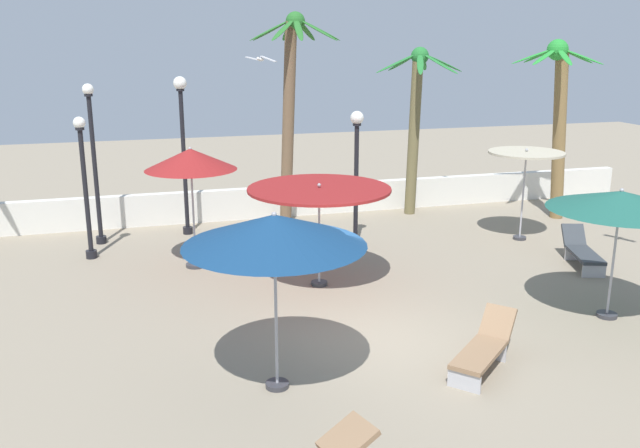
{
  "coord_description": "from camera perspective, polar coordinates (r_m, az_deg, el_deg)",
  "views": [
    {
      "loc": [
        -3.96,
        -10.83,
        5.44
      ],
      "look_at": [
        0.0,
        3.32,
        1.4
      ],
      "focal_mm": 37.9,
      "sensor_mm": 36.0,
      "label": 1
    }
  ],
  "objects": [
    {
      "name": "boundary_wall",
      "position": [
        21.29,
        -4.48,
        1.85
      ],
      "size": [
        25.2,
        0.3,
        0.96
      ],
      "primitive_type": "cube",
      "color": "silver",
      "rests_on": "ground_plane"
    },
    {
      "name": "lamp_post_1",
      "position": [
        17.85,
        -19.23,
        3.24
      ],
      "size": [
        0.3,
        0.3,
        3.62
      ],
      "color": "black",
      "rests_on": "ground_plane"
    },
    {
      "name": "lounge_chair_1",
      "position": [
        11.99,
        13.67,
        -10.06
      ],
      "size": [
        1.77,
        1.68,
        0.84
      ],
      "color": "#B7B7BC",
      "rests_on": "ground_plane"
    },
    {
      "name": "patio_umbrella_3",
      "position": [
        14.28,
        24.04,
        1.78
      ],
      "size": [
        2.78,
        2.78,
        2.67
      ],
      "color": "#333338",
      "rests_on": "ground_plane"
    },
    {
      "name": "patio_umbrella_5",
      "position": [
        19.28,
        17.01,
        5.41
      ],
      "size": [
        2.04,
        2.04,
        2.57
      ],
      "color": "#333338",
      "rests_on": "ground_plane"
    },
    {
      "name": "palm_tree_0",
      "position": [
        21.45,
        8.09,
        9.31
      ],
      "size": [
        2.89,
        2.76,
        5.21
      ],
      "color": "brown",
      "rests_on": "ground_plane"
    },
    {
      "name": "lamp_post_2",
      "position": [
        19.32,
        -11.49,
        6.97
      ],
      "size": [
        0.37,
        0.37,
        4.46
      ],
      "color": "black",
      "rests_on": "ground_plane"
    },
    {
      "name": "palm_tree_3",
      "position": [
        21.82,
        19.5,
        9.02
      ],
      "size": [
        2.65,
        2.63,
        5.44
      ],
      "color": "olive",
      "rests_on": "ground_plane"
    },
    {
      "name": "lounge_chair_2",
      "position": [
        17.92,
        21.25,
        -2.1
      ],
      "size": [
        1.1,
        1.97,
        0.84
      ],
      "color": "#B7B7BC",
      "rests_on": "ground_plane"
    },
    {
      "name": "lamp_post_0",
      "position": [
        17.74,
        3.09,
        4.79
      ],
      "size": [
        0.35,
        0.35,
        3.66
      ],
      "color": "black",
      "rests_on": "ground_plane"
    },
    {
      "name": "patio_umbrella_1",
      "position": [
        10.25,
        -3.87,
        -0.56
      ],
      "size": [
        2.84,
        2.84,
        2.93
      ],
      "color": "#333338",
      "rests_on": "ground_plane"
    },
    {
      "name": "patio_umbrella_0",
      "position": [
        14.88,
        -0.07,
        2.78
      ],
      "size": [
        3.18,
        3.18,
        2.38
      ],
      "color": "#333338",
      "rests_on": "ground_plane"
    },
    {
      "name": "ground_plane",
      "position": [
        12.75,
        4.08,
        -9.92
      ],
      "size": [
        56.0,
        56.0,
        0.0
      ],
      "primitive_type": "plane",
      "color": "gray"
    },
    {
      "name": "lamp_post_3",
      "position": [
        19.04,
        -18.53,
        5.2
      ],
      "size": [
        0.3,
        0.3,
        4.32
      ],
      "color": "black",
      "rests_on": "ground_plane"
    },
    {
      "name": "patio_umbrella_4",
      "position": [
        16.36,
        -10.87,
        5.32
      ],
      "size": [
        2.19,
        2.19,
        2.98
      ],
      "color": "#333338",
      "rests_on": "ground_plane"
    },
    {
      "name": "palm_tree_2",
      "position": [
        20.13,
        -2.53,
        10.74
      ],
      "size": [
        2.71,
        2.71,
        6.2
      ],
      "color": "brown",
      "rests_on": "ground_plane"
    },
    {
      "name": "seagull_1",
      "position": [
        22.25,
        -5.03,
        13.7
      ],
      "size": [
        0.91,
        0.88,
        0.19
      ],
      "color": "white"
    }
  ]
}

